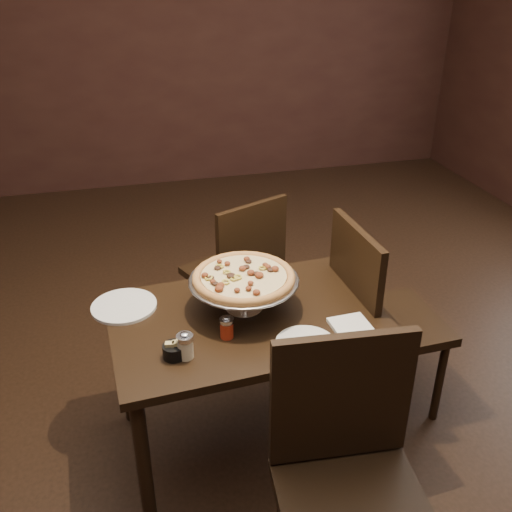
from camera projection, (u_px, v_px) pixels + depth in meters
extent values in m
cube|color=black|center=(236.00, 447.00, 2.61)|extent=(6.00, 7.00, 0.02)
cube|color=black|center=(143.00, 30.00, 4.94)|extent=(6.00, 0.02, 2.80)
cube|color=black|center=(247.00, 320.00, 2.32)|extent=(1.13, 0.79, 0.04)
cylinder|color=black|center=(144.00, 467.00, 2.08)|extent=(0.05, 0.05, 0.65)
cylinder|color=black|center=(384.00, 408.00, 2.35)|extent=(0.05, 0.05, 0.65)
cylinder|color=black|center=(125.00, 364.00, 2.61)|extent=(0.05, 0.05, 0.65)
cylinder|color=black|center=(323.00, 326.00, 2.87)|extent=(0.05, 0.05, 0.65)
cylinder|color=silver|center=(244.00, 308.00, 2.35)|extent=(0.15, 0.15, 0.01)
cylinder|color=silver|center=(244.00, 295.00, 2.32)|extent=(0.03, 0.03, 0.12)
cylinder|color=silver|center=(244.00, 282.00, 2.29)|extent=(0.11, 0.11, 0.01)
cylinder|color=#9C9CA1|center=(244.00, 280.00, 2.29)|extent=(0.44, 0.44, 0.01)
torus|color=#9C9CA1|center=(244.00, 280.00, 2.29)|extent=(0.45, 0.45, 0.01)
cylinder|color=#A36231|center=(244.00, 278.00, 2.29)|extent=(0.40, 0.40, 0.01)
torus|color=#A36231|center=(244.00, 277.00, 2.28)|extent=(0.42, 0.42, 0.03)
cylinder|color=tan|center=(244.00, 276.00, 2.28)|extent=(0.35, 0.35, 0.01)
cylinder|color=beige|center=(185.00, 348.00, 2.06)|extent=(0.06, 0.06, 0.08)
cylinder|color=silver|center=(185.00, 338.00, 2.03)|extent=(0.06, 0.06, 0.02)
ellipsoid|color=silver|center=(184.00, 334.00, 2.03)|extent=(0.03, 0.03, 0.01)
cylinder|color=maroon|center=(227.00, 330.00, 2.17)|extent=(0.05, 0.05, 0.07)
cylinder|color=silver|center=(227.00, 320.00, 2.15)|extent=(0.05, 0.05, 0.02)
ellipsoid|color=silver|center=(226.00, 317.00, 2.14)|extent=(0.03, 0.03, 0.01)
cylinder|color=black|center=(174.00, 351.00, 2.06)|extent=(0.08, 0.08, 0.05)
cube|color=tan|center=(170.00, 349.00, 2.06)|extent=(0.04, 0.03, 0.06)
cube|color=tan|center=(177.00, 348.00, 2.06)|extent=(0.04, 0.03, 0.06)
cube|color=silver|center=(351.00, 326.00, 2.23)|extent=(0.15, 0.15, 0.02)
cylinder|color=silver|center=(124.00, 306.00, 2.36)|extent=(0.27, 0.27, 0.01)
cylinder|color=silver|center=(306.00, 344.00, 2.13)|extent=(0.23, 0.23, 0.01)
cone|color=silver|center=(269.00, 278.00, 2.29)|extent=(0.14, 0.14, 0.00)
cylinder|color=black|center=(269.00, 277.00, 2.29)|extent=(0.06, 0.12, 0.02)
cube|color=black|center=(231.00, 273.00, 3.13)|extent=(0.55, 0.55, 0.04)
cube|color=black|center=(252.00, 245.00, 2.88)|extent=(0.40, 0.19, 0.44)
cylinder|color=black|center=(238.00, 286.00, 3.45)|extent=(0.04, 0.04, 0.41)
cylinder|color=black|center=(190.00, 305.00, 3.26)|extent=(0.04, 0.04, 0.41)
cylinder|color=black|center=(274.00, 311.00, 3.21)|extent=(0.04, 0.04, 0.41)
cylinder|color=black|center=(225.00, 333.00, 3.03)|extent=(0.04, 0.04, 0.41)
cube|color=black|center=(355.00, 512.00, 1.75)|extent=(0.50, 0.50, 0.04)
cube|color=black|center=(342.00, 398.00, 1.80)|extent=(0.46, 0.08, 0.48)
cylinder|color=black|center=(383.00, 506.00, 2.05)|extent=(0.04, 0.04, 0.45)
cube|color=black|center=(390.00, 323.00, 2.65)|extent=(0.47, 0.47, 0.04)
cube|color=black|center=(354.00, 279.00, 2.47)|extent=(0.05, 0.46, 0.48)
cylinder|color=black|center=(439.00, 382.00, 2.65)|extent=(0.04, 0.04, 0.45)
cylinder|color=black|center=(400.00, 336.00, 2.97)|extent=(0.04, 0.04, 0.45)
cylinder|color=black|center=(367.00, 397.00, 2.56)|extent=(0.04, 0.04, 0.45)
cylinder|color=black|center=(334.00, 349.00, 2.87)|extent=(0.04, 0.04, 0.45)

